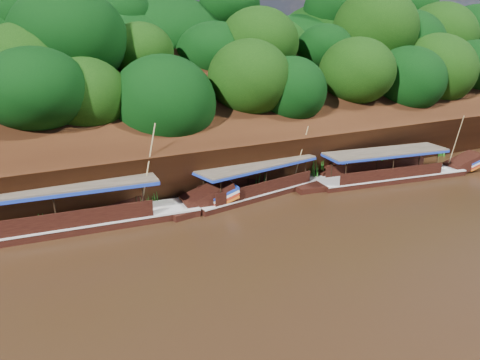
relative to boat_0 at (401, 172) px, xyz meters
name	(u,v)px	position (x,y,z in m)	size (l,w,h in m)	color
ground	(328,245)	(-12.10, -6.55, -0.53)	(160.00, 160.00, 0.00)	black
riverbank	(174,131)	(-12.11, 16.17, 1.36)	(120.00, 30.06, 19.40)	black
boat_0	(401,172)	(0.00, 0.00, 0.00)	(14.59, 3.99, 5.25)	black
boat_1	(272,184)	(-10.17, 2.15, 0.00)	(13.59, 4.14, 4.96)	black
boat_2	(89,216)	(-22.71, 2.01, 0.08)	(17.36, 3.82, 6.24)	black
reeds	(191,189)	(-15.91, 3.01, 0.34)	(50.78, 2.22, 2.00)	#246E1B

